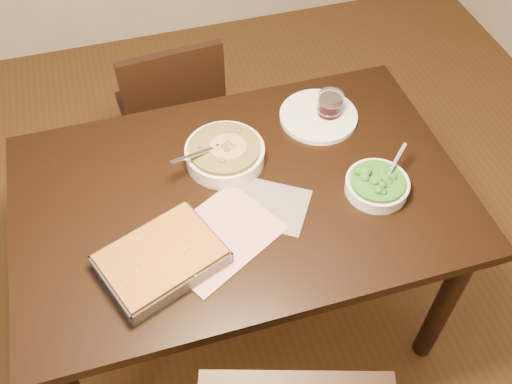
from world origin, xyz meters
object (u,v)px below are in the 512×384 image
Objects in this scene: dinner_plate at (318,116)px; stew_bowl at (225,153)px; table at (241,210)px; baking_dish at (162,259)px; wine_tumbler at (330,105)px; broccoli_bowl at (377,185)px; chair_far at (173,112)px.

stew_bowl is at bearing -164.01° from dinner_plate.
table is 0.37m from baking_dish.
stew_bowl is at bearing 30.13° from baking_dish.
wine_tumbler is at bearing 31.76° from table.
table is at bearing 163.90° from broccoli_bowl.
chair_far is at bearing 121.42° from broccoli_bowl.
wine_tumbler is (0.39, 0.24, 0.15)m from table.
table is at bearing -148.24° from wine_tumbler.
table is 14.50× the size of wine_tumbler.
dinner_plate is at bearing 13.62° from baking_dish.
wine_tumbler is (0.40, 0.10, 0.02)m from stew_bowl.
stew_bowl is at bearing 148.57° from broccoli_bowl.
dinner_plate is (0.36, 0.10, -0.03)m from stew_bowl.
table is 1.63× the size of chair_far.
dinner_plate is at bearing 99.05° from broccoli_bowl.
chair_far is (-0.10, 0.72, -0.18)m from table.
table is 0.44m from dinner_plate.
stew_bowl is (-0.01, 0.14, 0.13)m from table.
chair_far is (-0.49, 0.48, -0.32)m from wine_tumbler.
wine_tumbler is at bearing 93.36° from broccoli_bowl.
broccoli_bowl reaches higher than dinner_plate.
chair_far reaches higher than wine_tumbler.
table is 3.60× the size of baking_dish.
chair_far is at bearing 57.59° from baking_dish.
chair_far is (0.18, 0.92, -0.30)m from baking_dish.
baking_dish is at bearing -144.57° from table.
stew_bowl is 0.43m from baking_dish.
chair_far is (-0.51, 0.84, -0.30)m from broccoli_bowl.
broccoli_bowl is at bearing -16.10° from table.
broccoli_bowl reaches higher than table.
wine_tumbler is at bearing -5.83° from dinner_plate.
chair_far reaches higher than dinner_plate.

